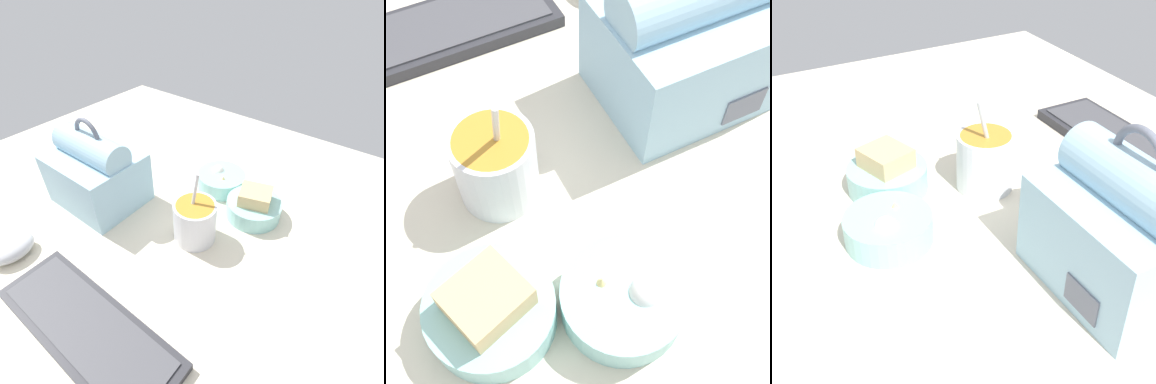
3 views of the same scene
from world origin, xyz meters
TOP-DOWN VIEW (x-y plane):
  - desk_surface at (0.00, 0.00)cm, footprint 140.00×110.00cm
  - keyboard at (-5.88, 32.97)cm, footprint 34.97×12.16cm
  - lunch_bag at (19.23, 9.34)cm, footprint 20.19×17.13cm
  - soup_cup at (-7.24, 5.38)cm, footprint 9.09×9.09cm
  - bento_bowl_sandwich at (-13.83, -8.66)cm, footprint 12.73×12.73cm
  - bento_bowl_snacks at (-1.78, -13.23)cm, footprint 12.45×12.45cm

SIDE VIEW (x-z plane):
  - desk_surface at x=0.00cm, z-range 0.00..2.00cm
  - keyboard at x=-5.88cm, z-range 1.97..4.07cm
  - bento_bowl_snacks at x=-1.78cm, z-range 1.54..6.97cm
  - bento_bowl_sandwich at x=-13.83cm, z-range 1.07..8.43cm
  - soup_cup at x=-7.24cm, z-range -0.92..14.76cm
  - lunch_bag at x=19.23cm, z-range -0.96..21.07cm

